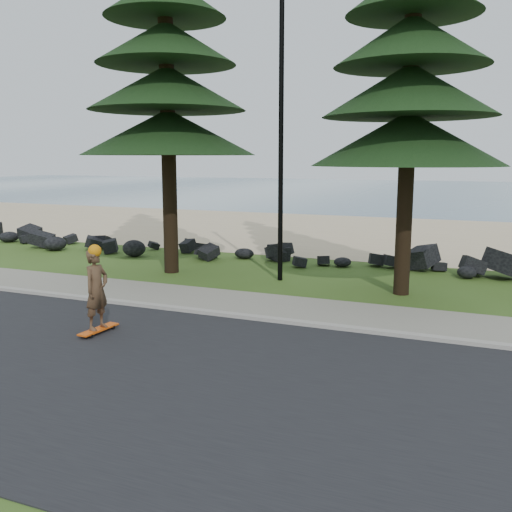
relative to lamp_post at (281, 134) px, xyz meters
The scene contains 9 objects.
ground 5.23m from the lamp_post, 90.00° to the right, with size 160.00×160.00×0.00m, color #365119.
road 8.74m from the lamp_post, 90.00° to the right, with size 160.00×7.00×0.02m, color black.
kerb 5.79m from the lamp_post, 90.00° to the right, with size 160.00×0.20×0.10m, color #A19A90.
sidewalk 5.08m from the lamp_post, 90.00° to the right, with size 160.00×2.00×0.08m, color gray.
beach_sand 12.03m from the lamp_post, 90.00° to the left, with size 160.00×15.00×0.01m, color tan.
ocean 47.98m from the lamp_post, 90.00° to the left, with size 160.00×58.00×0.01m, color #40637A.
seawall_boulders 4.78m from the lamp_post, 90.00° to the left, with size 60.00×2.40×1.10m, color black, non-canonical shape.
lamp_post is the anchor object (origin of this frame).
skateboarder 7.18m from the lamp_post, 104.49° to the right, with size 0.43×0.98×1.80m.
Camera 1 is at (5.55, -11.98, 3.50)m, focal length 40.00 mm.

